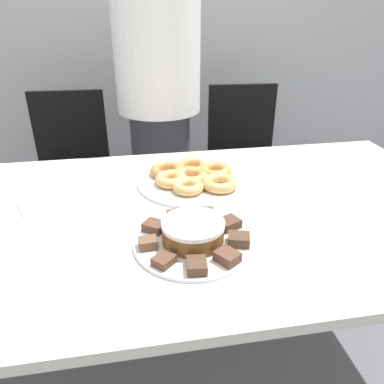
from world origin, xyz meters
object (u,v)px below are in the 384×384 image
at_px(office_chair_left, 73,182).
at_px(plate_donuts, 191,181).
at_px(office_chair_right, 244,170).
at_px(plate_cake, 193,242).
at_px(person_standing, 160,101).
at_px(napkin, 41,205).
at_px(frosted_cake, 193,231).

distance_m(office_chair_left, plate_donuts, 0.97).
relative_size(office_chair_right, plate_cake, 2.78).
bearing_deg(office_chair_right, office_chair_left, -175.93).
relative_size(person_standing, napkin, 11.12).
bearing_deg(person_standing, napkin, -122.90).
bearing_deg(frosted_cake, office_chair_left, 112.94).
bearing_deg(plate_donuts, office_chair_left, 125.63).
bearing_deg(napkin, person_standing, 57.10).
distance_m(person_standing, napkin, 0.85).
distance_m(plate_cake, napkin, 0.53).
xyz_separation_m(plate_donuts, napkin, (-0.50, -0.09, -0.00)).
xyz_separation_m(plate_cake, napkin, (-0.44, 0.29, -0.00)).
distance_m(office_chair_right, frosted_cake, 1.28).
relative_size(office_chair_right, plate_donuts, 2.31).
relative_size(office_chair_left, frosted_cake, 5.31).
height_order(person_standing, plate_cake, person_standing).
bearing_deg(napkin, frosted_cake, -33.01).
xyz_separation_m(frosted_cake, napkin, (-0.44, 0.29, -0.04)).
distance_m(plate_cake, plate_donuts, 0.38).
height_order(person_standing, office_chair_left, person_standing).
bearing_deg(office_chair_right, person_standing, -160.79).
distance_m(office_chair_left, frosted_cake, 1.27).
height_order(office_chair_left, napkin, office_chair_left).
xyz_separation_m(person_standing, napkin, (-0.46, -0.70, -0.15)).
height_order(plate_donuts, napkin, plate_donuts).
xyz_separation_m(plate_cake, plate_donuts, (0.06, 0.38, 0.00)).
xyz_separation_m(person_standing, office_chair_right, (0.49, 0.13, -0.46)).
relative_size(plate_cake, plate_donuts, 0.83).
height_order(plate_donuts, frosted_cake, frosted_cake).
bearing_deg(plate_cake, person_standing, 89.37).
bearing_deg(office_chair_right, napkin, -134.52).
bearing_deg(office_chair_left, plate_donuts, -51.98).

